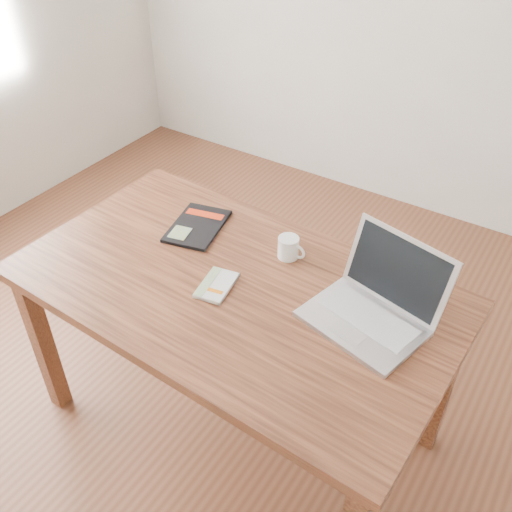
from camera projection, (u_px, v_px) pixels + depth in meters
The scene contains 6 objects.
room at pixel (172, 106), 1.57m from camera, with size 4.04×4.04×2.70m.
desk at pixel (234, 303), 1.96m from camera, with size 1.51×0.91×0.75m.
white_guidebook at pixel (216, 285), 1.89m from camera, with size 0.13×0.18×0.01m.
black_guidebook at pixel (197, 226), 2.16m from camera, with size 0.23×0.30×0.01m.
laptop at pixel (375, 304), 1.75m from camera, with size 0.42×0.39×0.24m.
coffee_mug at pixel (289, 247), 2.00m from camera, with size 0.11×0.07×0.08m.
Camera 1 is at (0.94, -1.12, 2.00)m, focal length 40.00 mm.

